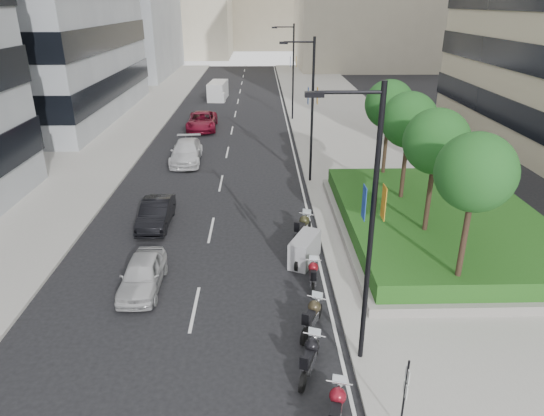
{
  "coord_description": "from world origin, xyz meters",
  "views": [
    {
      "loc": [
        1.09,
        -11.64,
        10.86
      ],
      "look_at": [
        1.6,
        9.11,
        2.0
      ],
      "focal_mm": 32.0,
      "sensor_mm": 36.0,
      "label": 1
    }
  ],
  "objects_px": {
    "delivery_van": "(218,91)",
    "parking_sign": "(405,393)",
    "motorcycle_6": "(303,228)",
    "car_b": "(156,213)",
    "lamp_post_2": "(292,68)",
    "motorcycle_2": "(310,357)",
    "lamp_post_1": "(310,104)",
    "car_c": "(186,152)",
    "lamp_post_0": "(367,220)",
    "motorcycle_3": "(312,317)",
    "motorcycle_4": "(313,275)",
    "motorcycle_1": "(336,410)",
    "car_a": "(142,274)",
    "car_d": "(202,121)",
    "motorcycle_5": "(305,250)"
  },
  "relations": [
    {
      "from": "motorcycle_1",
      "to": "car_b",
      "type": "relative_size",
      "value": 0.53
    },
    {
      "from": "parking_sign",
      "to": "car_b",
      "type": "distance_m",
      "value": 16.47
    },
    {
      "from": "motorcycle_5",
      "to": "delivery_van",
      "type": "height_order",
      "value": "delivery_van"
    },
    {
      "from": "motorcycle_6",
      "to": "car_c",
      "type": "relative_size",
      "value": 0.43
    },
    {
      "from": "motorcycle_6",
      "to": "car_b",
      "type": "relative_size",
      "value": 0.54
    },
    {
      "from": "car_a",
      "to": "car_b",
      "type": "relative_size",
      "value": 0.95
    },
    {
      "from": "lamp_post_2",
      "to": "motorcycle_3",
      "type": "bearing_deg",
      "value": -92.19
    },
    {
      "from": "delivery_van",
      "to": "motorcycle_3",
      "type": "bearing_deg",
      "value": -76.88
    },
    {
      "from": "lamp_post_0",
      "to": "car_c",
      "type": "xyz_separation_m",
      "value": [
        -8.47,
        21.64,
        -4.31
      ]
    },
    {
      "from": "motorcycle_2",
      "to": "car_c",
      "type": "bearing_deg",
      "value": 37.03
    },
    {
      "from": "lamp_post_2",
      "to": "motorcycle_3",
      "type": "xyz_separation_m",
      "value": [
        -1.28,
        -33.41,
        -4.48
      ]
    },
    {
      "from": "parking_sign",
      "to": "delivery_van",
      "type": "xyz_separation_m",
      "value": [
        -8.73,
        49.21,
        -0.49
      ]
    },
    {
      "from": "lamp_post_1",
      "to": "motorcycle_3",
      "type": "xyz_separation_m",
      "value": [
        -1.28,
        -15.41,
        -4.48
      ]
    },
    {
      "from": "motorcycle_1",
      "to": "motorcycle_6",
      "type": "bearing_deg",
      "value": 15.05
    },
    {
      "from": "parking_sign",
      "to": "delivery_van",
      "type": "distance_m",
      "value": 49.98
    },
    {
      "from": "motorcycle_5",
      "to": "car_d",
      "type": "height_order",
      "value": "car_d"
    },
    {
      "from": "motorcycle_2",
      "to": "lamp_post_0",
      "type": "bearing_deg",
      "value": -51.01
    },
    {
      "from": "lamp_post_1",
      "to": "motorcycle_1",
      "type": "distance_m",
      "value": 20.22
    },
    {
      "from": "motorcycle_3",
      "to": "motorcycle_5",
      "type": "relative_size",
      "value": 0.91
    },
    {
      "from": "motorcycle_4",
      "to": "motorcycle_6",
      "type": "xyz_separation_m",
      "value": [
        -0.08,
        4.26,
        0.11
      ]
    },
    {
      "from": "motorcycle_2",
      "to": "motorcycle_4",
      "type": "relative_size",
      "value": 1.07
    },
    {
      "from": "lamp_post_2",
      "to": "motorcycle_1",
      "type": "xyz_separation_m",
      "value": [
        -1.05,
        -37.69,
        -4.47
      ]
    },
    {
      "from": "motorcycle_4",
      "to": "car_a",
      "type": "xyz_separation_m",
      "value": [
        -6.96,
        0.0,
        0.14
      ]
    },
    {
      "from": "delivery_van",
      "to": "motorcycle_4",
      "type": "bearing_deg",
      "value": -75.82
    },
    {
      "from": "motorcycle_4",
      "to": "lamp_post_2",
      "type": "bearing_deg",
      "value": 4.04
    },
    {
      "from": "car_a",
      "to": "car_d",
      "type": "height_order",
      "value": "car_d"
    },
    {
      "from": "lamp_post_1",
      "to": "motorcycle_2",
      "type": "height_order",
      "value": "lamp_post_1"
    },
    {
      "from": "lamp_post_0",
      "to": "lamp_post_2",
      "type": "relative_size",
      "value": 1.0
    },
    {
      "from": "delivery_van",
      "to": "lamp_post_0",
      "type": "bearing_deg",
      "value": -75.62
    },
    {
      "from": "lamp_post_2",
      "to": "car_a",
      "type": "xyz_separation_m",
      "value": [
        -7.9,
        -30.48,
        -4.4
      ]
    },
    {
      "from": "motorcycle_6",
      "to": "motorcycle_3",
      "type": "bearing_deg",
      "value": -157.85
    },
    {
      "from": "motorcycle_1",
      "to": "car_b",
      "type": "distance_m",
      "value": 15.29
    },
    {
      "from": "parking_sign",
      "to": "motorcycle_1",
      "type": "relative_size",
      "value": 1.15
    },
    {
      "from": "lamp_post_1",
      "to": "car_d",
      "type": "xyz_separation_m",
      "value": [
        -8.39,
        14.44,
        -4.28
      ]
    },
    {
      "from": "motorcycle_1",
      "to": "parking_sign",
      "type": "bearing_deg",
      "value": -85.03
    },
    {
      "from": "lamp_post_0",
      "to": "car_a",
      "type": "relative_size",
      "value": 2.31
    },
    {
      "from": "lamp_post_0",
      "to": "car_c",
      "type": "relative_size",
      "value": 1.72
    },
    {
      "from": "lamp_post_1",
      "to": "car_c",
      "type": "height_order",
      "value": "lamp_post_1"
    },
    {
      "from": "lamp_post_1",
      "to": "car_b",
      "type": "distance_m",
      "value": 11.52
    },
    {
      "from": "motorcycle_4",
      "to": "car_b",
      "type": "bearing_deg",
      "value": 56.94
    },
    {
      "from": "lamp_post_0",
      "to": "lamp_post_2",
      "type": "bearing_deg",
      "value": 90.0
    },
    {
      "from": "lamp_post_2",
      "to": "car_b",
      "type": "xyz_separation_m",
      "value": [
        -8.54,
        -24.36,
        -4.39
      ]
    },
    {
      "from": "motorcycle_5",
      "to": "car_b",
      "type": "height_order",
      "value": "car_b"
    },
    {
      "from": "car_d",
      "to": "motorcycle_1",
      "type": "bearing_deg",
      "value": -79.59
    },
    {
      "from": "lamp_post_2",
      "to": "motorcycle_2",
      "type": "bearing_deg",
      "value": -92.53
    },
    {
      "from": "delivery_van",
      "to": "parking_sign",
      "type": "bearing_deg",
      "value": -75.47
    },
    {
      "from": "lamp_post_1",
      "to": "motorcycle_2",
      "type": "xyz_separation_m",
      "value": [
        -1.57,
        -17.55,
        -4.48
      ]
    },
    {
      "from": "car_c",
      "to": "motorcycle_3",
      "type": "bearing_deg",
      "value": -72.51
    },
    {
      "from": "lamp_post_0",
      "to": "car_a",
      "type": "xyz_separation_m",
      "value": [
        -7.9,
        4.52,
        -4.4
      ]
    },
    {
      "from": "parking_sign",
      "to": "car_b",
      "type": "xyz_separation_m",
      "value": [
        -9.2,
        13.64,
        -0.78
      ]
    }
  ]
}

